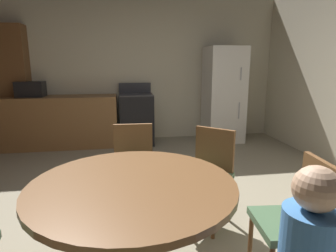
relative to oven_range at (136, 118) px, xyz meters
name	(u,v)px	position (x,y,z in m)	size (l,w,h in m)	color
ground_plane	(169,222)	(0.15, -2.78, -0.47)	(14.00, 14.00, 0.00)	gray
wall_back	(142,69)	(0.15, 0.40, 0.88)	(5.47, 0.12, 2.70)	beige
kitchen_counter	(62,122)	(-1.32, 0.00, -0.02)	(1.93, 0.60, 0.90)	olive
pantry_column	(16,87)	(-2.06, 0.18, 0.58)	(0.44, 0.36, 2.10)	brown
oven_range	(136,118)	(0.00, 0.00, 0.00)	(0.60, 0.60, 1.10)	black
refrigerator	(224,95)	(1.64, -0.05, 0.41)	(0.68, 0.68, 1.76)	white
microwave	(31,89)	(-1.78, 0.00, 0.56)	(0.44, 0.32, 0.26)	black
dining_table	(134,206)	(-0.20, -3.55, 0.14)	(1.22, 1.22, 0.76)	brown
chair_north	(134,164)	(-0.16, -2.51, 0.03)	(0.42, 0.42, 0.87)	brown
chair_east	(299,217)	(0.83, -3.66, 0.03)	(0.44, 0.44, 0.87)	brown
chair_northeast	(209,170)	(0.51, -2.79, 0.03)	(0.57, 0.57, 0.87)	brown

